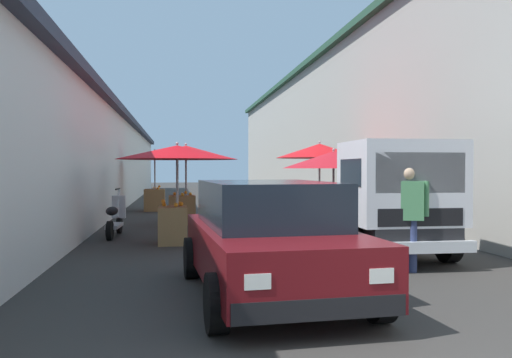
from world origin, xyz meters
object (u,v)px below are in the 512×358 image
object	(u,v)px
fruit_stall_near_right	(176,164)
vendor_by_crates	(407,211)
fruit_stall_far_left	(333,166)
parked_scooter	(115,218)
fruit_stall_mid_lane	(320,157)
plastic_stool	(178,221)
fruit_stall_far_right	(155,167)
delivery_truck	(385,200)
hatchback_car	(269,238)
fruit_stall_near_left	(185,160)

from	to	relation	value
fruit_stall_near_right	vendor_by_crates	xyz separation A→B (m)	(-3.76, -3.56, -0.77)
fruit_stall_far_left	parked_scooter	distance (m)	5.55
fruit_stall_mid_lane	plastic_stool	distance (m)	5.06
fruit_stall_far_right	vendor_by_crates	xyz separation A→B (m)	(-12.48, -4.38, -0.71)
delivery_truck	plastic_stool	bearing A→B (deg)	44.13
fruit_stall_mid_lane	hatchback_car	size ratio (longest dim) A/B	0.66
fruit_stall_mid_lane	hatchback_car	distance (m)	9.25
fruit_stall_far_left	fruit_stall_far_right	world-z (taller)	fruit_stall_far_right
fruit_stall_far_left	fruit_stall_near_left	bearing A→B (deg)	57.22
fruit_stall_far_right	fruit_stall_near_right	distance (m)	8.76
fruit_stall_mid_lane	parked_scooter	bearing A→B (deg)	113.09
plastic_stool	hatchback_car	bearing A→B (deg)	-170.07
fruit_stall_near_right	parked_scooter	world-z (taller)	fruit_stall_near_right
fruit_stall_far_right	fruit_stall_near_left	bearing A→B (deg)	-167.63
fruit_stall_near_left	plastic_stool	size ratio (longest dim) A/B	6.59
fruit_stall_mid_lane	vendor_by_crates	size ratio (longest dim) A/B	1.60
fruit_stall_far_right	hatchback_car	xyz separation A→B (m)	(-13.64, -1.98, -0.93)
parked_scooter	plastic_stool	size ratio (longest dim) A/B	3.89
hatchback_car	vendor_by_crates	world-z (taller)	vendor_by_crates
fruit_stall_near_left	fruit_stall_mid_lane	xyz separation A→B (m)	(-0.11, -4.01, 0.11)
fruit_stall_far_right	plastic_stool	bearing A→B (deg)	-173.24
fruit_stall_near_right	plastic_stool	bearing A→B (deg)	-1.57
parked_scooter	fruit_stall_far_left	bearing A→B (deg)	-88.32
fruit_stall_near_left	fruit_stall_far_right	xyz separation A→B (m)	(4.90, 1.07, -0.19)
fruit_stall_far_left	fruit_stall_near_right	world-z (taller)	fruit_stall_near_right
vendor_by_crates	fruit_stall_far_right	bearing A→B (deg)	19.33
fruit_stall_far_right	vendor_by_crates	bearing A→B (deg)	-160.67
fruit_stall_mid_lane	delivery_truck	xyz separation A→B (m)	(-6.09, 0.50, -0.93)
fruit_stall_near_left	fruit_stall_mid_lane	bearing A→B (deg)	-91.53
fruit_stall_far_left	delivery_truck	xyz separation A→B (m)	(-3.81, 0.19, -0.65)
fruit_stall_far_left	fruit_stall_far_right	bearing A→B (deg)	33.25
hatchback_car	fruit_stall_far_left	bearing A→B (deg)	-23.77
hatchback_car	parked_scooter	world-z (taller)	hatchback_car
fruit_stall_mid_lane	delivery_truck	size ratio (longest dim) A/B	0.53
vendor_by_crates	fruit_stall_near_left	bearing A→B (deg)	23.55
fruit_stall_near_left	delivery_truck	distance (m)	7.16
hatchback_car	fruit_stall_far_right	bearing A→B (deg)	8.25
fruit_stall_near_right	hatchback_car	size ratio (longest dim) A/B	0.66
fruit_stall_near_left	delivery_truck	size ratio (longest dim) A/B	0.58
parked_scooter	fruit_stall_near_left	bearing A→B (deg)	-33.85
fruit_stall_near_right	plastic_stool	distance (m)	2.02
vendor_by_crates	parked_scooter	size ratio (longest dim) A/B	0.97
fruit_stall_near_left	plastic_stool	world-z (taller)	fruit_stall_near_left
fruit_stall_near_left	parked_scooter	world-z (taller)	fruit_stall_near_left
plastic_stool	fruit_stall_mid_lane	bearing A→B (deg)	-61.93
fruit_stall_far_right	plastic_stool	world-z (taller)	fruit_stall_far_right
fruit_stall_near_left	fruit_stall_far_right	bearing A→B (deg)	12.37
hatchback_car	plastic_stool	size ratio (longest dim) A/B	9.22
fruit_stall_near_right	parked_scooter	xyz separation A→B (m)	(1.28, 1.45, -1.28)
hatchback_car	fruit_stall_near_left	bearing A→B (deg)	5.89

